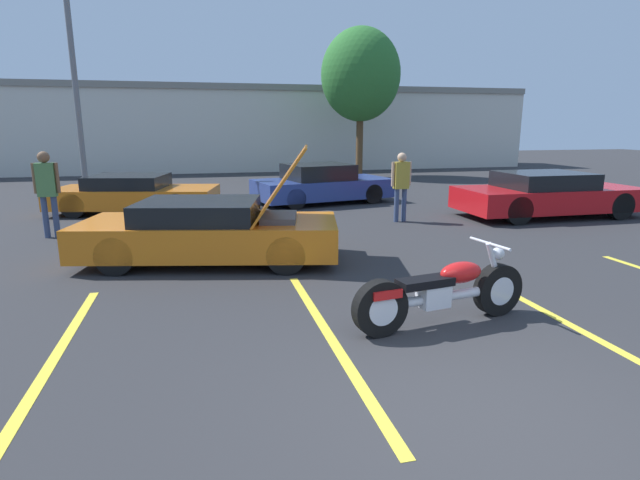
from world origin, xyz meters
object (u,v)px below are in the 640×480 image
at_px(parked_car_right_row, 547,195).
at_px(spectator_near_motorcycle, 401,181).
at_px(parked_car_left_row, 134,194).
at_px(motorcycle, 442,293).
at_px(spectator_by_show_car, 47,186).
at_px(tree_background, 361,75).
at_px(light_pole, 77,75).
at_px(parked_car_mid_row, 322,184).
at_px(show_car_hood_open, 211,231).

bearing_deg(parked_car_right_row, spectator_near_motorcycle, 177.47).
distance_m(parked_car_left_row, spectator_near_motorcycle, 7.28).
bearing_deg(motorcycle, parked_car_right_row, 35.49).
bearing_deg(spectator_by_show_car, tree_background, 46.46).
bearing_deg(light_pole, parked_car_mid_row, -19.70).
bearing_deg(spectator_by_show_car, motorcycle, -47.19).
bearing_deg(light_pole, tree_background, 24.41).
height_order(motorcycle, spectator_by_show_car, spectator_by_show_car).
relative_size(parked_car_right_row, parked_car_left_row, 1.03).
bearing_deg(parked_car_left_row, tree_background, 54.26).
height_order(parked_car_mid_row, spectator_near_motorcycle, spectator_near_motorcycle).
bearing_deg(motorcycle, parked_car_mid_row, 75.23).
xyz_separation_m(show_car_hood_open, spectator_near_motorcycle, (4.70, 2.75, 0.47)).
height_order(spectator_near_motorcycle, spectator_by_show_car, spectator_by_show_car).
bearing_deg(spectator_near_motorcycle, show_car_hood_open, -149.66).
bearing_deg(spectator_near_motorcycle, parked_car_left_row, 155.92).
xyz_separation_m(parked_car_right_row, spectator_near_motorcycle, (-4.07, 0.20, 0.45)).
height_order(motorcycle, spectator_near_motorcycle, spectator_near_motorcycle).
relative_size(light_pole, spectator_near_motorcycle, 4.11).
xyz_separation_m(motorcycle, parked_car_right_row, (6.15, 6.14, 0.17)).
distance_m(tree_background, motorcycle, 18.52).
distance_m(tree_background, spectator_by_show_car, 15.64).
bearing_deg(parked_car_mid_row, light_pole, 148.48).
relative_size(motorcycle, show_car_hood_open, 0.50).
distance_m(show_car_hood_open, spectator_near_motorcycle, 5.47).
height_order(parked_car_right_row, spectator_near_motorcycle, spectator_near_motorcycle).
distance_m(tree_background, parked_car_right_row, 12.10).
bearing_deg(spectator_near_motorcycle, tree_background, 77.30).
relative_size(spectator_near_motorcycle, spectator_by_show_car, 0.93).
height_order(tree_background, parked_car_mid_row, tree_background).
relative_size(parked_car_mid_row, spectator_near_motorcycle, 2.61).
xyz_separation_m(motorcycle, parked_car_left_row, (-4.55, 9.31, 0.11)).
bearing_deg(tree_background, spectator_by_show_car, -133.54).
height_order(light_pole, parked_car_right_row, light_pole).
bearing_deg(show_car_hood_open, light_pole, 125.07).
bearing_deg(spectator_by_show_car, parked_car_left_row, 64.80).
xyz_separation_m(show_car_hood_open, parked_car_mid_row, (3.54, 6.31, 0.01)).
relative_size(tree_background, spectator_near_motorcycle, 3.90).
xyz_separation_m(parked_car_left_row, spectator_near_motorcycle, (6.63, -2.96, 0.51)).
bearing_deg(tree_background, parked_car_mid_row, -115.89).
xyz_separation_m(parked_car_mid_row, spectator_near_motorcycle, (1.16, -3.55, 0.46)).
distance_m(tree_background, show_car_hood_open, 16.13).
bearing_deg(spectator_by_show_car, spectator_near_motorcycle, -0.36).
height_order(light_pole, motorcycle, light_pole).
xyz_separation_m(parked_car_left_row, parked_car_mid_row, (5.47, 0.59, 0.05)).
height_order(show_car_hood_open, spectator_by_show_car, show_car_hood_open).
xyz_separation_m(light_pole, motorcycle, (6.33, -12.49, -3.50)).
distance_m(show_car_hood_open, parked_car_right_row, 9.14).
bearing_deg(spectator_near_motorcycle, light_pole, 143.84).
height_order(motorcycle, parked_car_left_row, parked_car_left_row).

